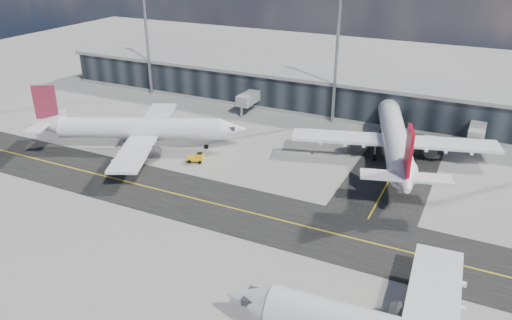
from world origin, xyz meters
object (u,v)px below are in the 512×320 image
(airliner_redtail, at_px, (395,139))
(service_van, at_px, (427,140))
(baggage_tug, at_px, (197,158))
(airliner_af, at_px, (137,128))

(airliner_redtail, relative_size, service_van, 7.42)
(service_van, bearing_deg, baggage_tug, -133.63)
(service_van, bearing_deg, airliner_redtail, -102.70)
(airliner_af, relative_size, service_van, 6.81)
(airliner_redtail, xyz_separation_m, service_van, (4.53, 11.19, -3.56))
(airliner_af, distance_m, service_van, 57.86)
(airliner_af, xyz_separation_m, airliner_redtail, (46.46, 15.97, 0.23))
(airliner_af, distance_m, baggage_tug, 14.34)
(baggage_tug, xyz_separation_m, service_van, (37.04, 27.93, -0.12))
(airliner_redtail, distance_m, baggage_tug, 36.72)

